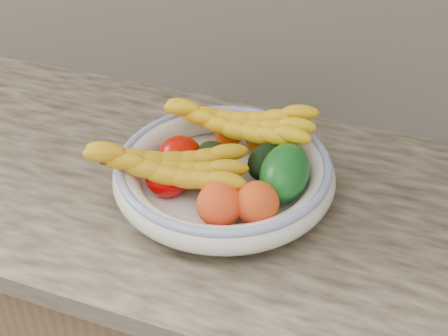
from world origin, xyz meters
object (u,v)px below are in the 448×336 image
Objects in this scene: green_mango at (285,173)px; banana_bunch_front at (167,170)px; fruit_bowl at (224,173)px; banana_bunch_back at (238,127)px.

green_mango reaches higher than banana_bunch_front.
fruit_bowl is 0.11m from green_mango.
fruit_bowl is 1.32× the size of banana_bunch_back.
banana_bunch_back is (-0.01, 0.09, 0.04)m from fruit_bowl.
green_mango is at bearing 2.94° from banana_bunch_front.
banana_bunch_back is at bearing 136.18° from green_mango.
banana_bunch_back is at bearing 48.35° from banana_bunch_front.
banana_bunch_front is (-0.07, -0.16, -0.01)m from banana_bunch_back.
banana_bunch_front is at bearing -119.92° from banana_bunch_back.
fruit_bowl is 1.35× the size of banana_bunch_front.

